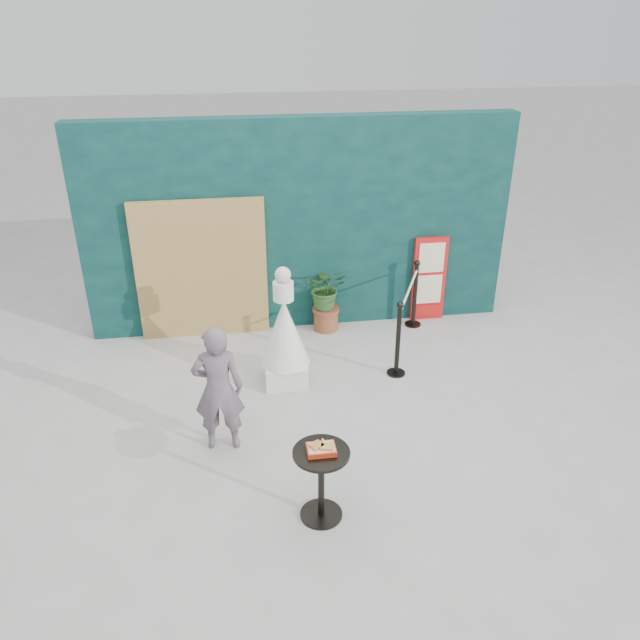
{
  "coord_description": "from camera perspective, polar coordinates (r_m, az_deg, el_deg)",
  "views": [
    {
      "loc": [
        -0.96,
        -5.21,
        4.32
      ],
      "look_at": [
        0.0,
        1.2,
        1.0
      ],
      "focal_mm": 35.0,
      "sensor_mm": 36.0,
      "label": 1
    }
  ],
  "objects": [
    {
      "name": "ground",
      "position": [
        6.84,
        1.52,
        -12.08
      ],
      "size": [
        60.0,
        60.0,
        0.0
      ],
      "primitive_type": "plane",
      "color": "#ADAAA5",
      "rests_on": "ground"
    },
    {
      "name": "back_wall",
      "position": [
        8.88,
        -1.89,
        8.57
      ],
      "size": [
        6.0,
        0.3,
        3.0
      ],
      "primitive_type": "cube",
      "color": "#092829",
      "rests_on": "ground"
    },
    {
      "name": "bamboo_fence",
      "position": [
        8.81,
        -10.77,
        4.49
      ],
      "size": [
        1.8,
        0.08,
        2.0
      ],
      "primitive_type": "cube",
      "color": "tan",
      "rests_on": "ground"
    },
    {
      "name": "woman",
      "position": [
        6.61,
        -9.29,
        -6.22
      ],
      "size": [
        0.55,
        0.38,
        1.46
      ],
      "primitive_type": "imported",
      "rotation": [
        0.0,
        0.0,
        3.09
      ],
      "color": "slate",
      "rests_on": "ground"
    },
    {
      "name": "menu_board",
      "position": [
        9.4,
        9.94,
        3.7
      ],
      "size": [
        0.5,
        0.07,
        1.3
      ],
      "color": "red",
      "rests_on": "ground"
    },
    {
      "name": "statue",
      "position": [
        7.68,
        -3.25,
        -1.57
      ],
      "size": [
        0.61,
        0.61,
        1.57
      ],
      "color": "silver",
      "rests_on": "ground"
    },
    {
      "name": "cafe_table",
      "position": [
        5.83,
        0.11,
        -13.88
      ],
      "size": [
        0.52,
        0.52,
        0.75
      ],
      "color": "black",
      "rests_on": "ground"
    },
    {
      "name": "food_basket",
      "position": [
        5.64,
        0.13,
        -11.65
      ],
      "size": [
        0.26,
        0.19,
        0.11
      ],
      "color": "#A82C12",
      "rests_on": "cafe_table"
    },
    {
      "name": "planter",
      "position": [
        8.97,
        0.55,
        2.46
      ],
      "size": [
        0.59,
        0.51,
        1.0
      ],
      "color": "brown",
      "rests_on": "ground"
    },
    {
      "name": "stanchion_barrier",
      "position": [
        8.59,
        7.96,
        0.37
      ],
      "size": [
        0.84,
        1.54,
        1.03
      ],
      "color": "black",
      "rests_on": "ground"
    }
  ]
}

